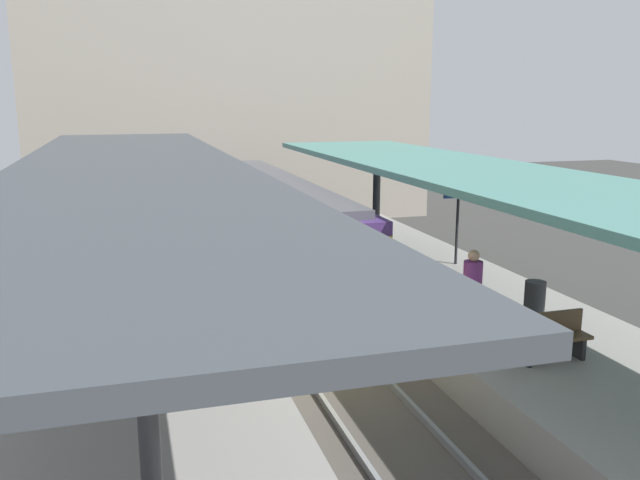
{
  "coord_description": "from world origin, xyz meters",
  "views": [
    {
      "loc": [
        -3.87,
        -11.8,
        5.57
      ],
      "look_at": [
        0.91,
        4.35,
        1.95
      ],
      "focal_mm": 36.82,
      "sensor_mm": 36.0,
      "label": 1
    }
  ],
  "objects_px": {
    "platform_bench": "(551,335)",
    "passenger_near_bench": "(472,295)",
    "commuter_train": "(266,232)",
    "passenger_mid_platform": "(144,246)",
    "litter_bin": "(535,300)",
    "platform_sign": "(458,207)"
  },
  "relations": [
    {
      "from": "platform_bench",
      "to": "passenger_near_bench",
      "type": "xyz_separation_m",
      "value": [
        -0.93,
        1.19,
        0.49
      ]
    },
    {
      "from": "commuter_train",
      "to": "passenger_mid_platform",
      "type": "distance_m",
      "value": 3.95
    },
    {
      "from": "litter_bin",
      "to": "passenger_mid_platform",
      "type": "xyz_separation_m",
      "value": [
        -7.86,
        5.39,
        0.5
      ]
    },
    {
      "from": "commuter_train",
      "to": "passenger_mid_platform",
      "type": "xyz_separation_m",
      "value": [
        -3.55,
        -1.73,
        0.17
      ]
    },
    {
      "from": "platform_sign",
      "to": "passenger_mid_platform",
      "type": "xyz_separation_m",
      "value": [
        -8.5,
        0.69,
        -0.72
      ]
    },
    {
      "from": "litter_bin",
      "to": "passenger_near_bench",
      "type": "bearing_deg",
      "value": -156.04
    },
    {
      "from": "platform_bench",
      "to": "platform_sign",
      "type": "bearing_deg",
      "value": 75.62
    },
    {
      "from": "commuter_train",
      "to": "litter_bin",
      "type": "relative_size",
      "value": 15.99
    },
    {
      "from": "platform_bench",
      "to": "passenger_mid_platform",
      "type": "relative_size",
      "value": 0.81
    },
    {
      "from": "platform_bench",
      "to": "litter_bin",
      "type": "relative_size",
      "value": 1.75
    },
    {
      "from": "litter_bin",
      "to": "passenger_near_bench",
      "type": "distance_m",
      "value": 2.29
    },
    {
      "from": "commuter_train",
      "to": "passenger_near_bench",
      "type": "relative_size",
      "value": 7.03
    },
    {
      "from": "platform_sign",
      "to": "passenger_mid_platform",
      "type": "relative_size",
      "value": 1.28
    },
    {
      "from": "platform_bench",
      "to": "litter_bin",
      "type": "distance_m",
      "value": 2.37
    },
    {
      "from": "passenger_mid_platform",
      "to": "platform_sign",
      "type": "bearing_deg",
      "value": -4.62
    },
    {
      "from": "litter_bin",
      "to": "platform_bench",
      "type": "bearing_deg",
      "value": -117.65
    },
    {
      "from": "litter_bin",
      "to": "passenger_mid_platform",
      "type": "relative_size",
      "value": 0.46
    },
    {
      "from": "litter_bin",
      "to": "passenger_near_bench",
      "type": "xyz_separation_m",
      "value": [
        -2.03,
        -0.9,
        0.55
      ]
    },
    {
      "from": "litter_bin",
      "to": "passenger_mid_platform",
      "type": "distance_m",
      "value": 9.54
    },
    {
      "from": "platform_bench",
      "to": "passenger_mid_platform",
      "type": "xyz_separation_m",
      "value": [
        -6.76,
        7.49,
        0.44
      ]
    },
    {
      "from": "platform_sign",
      "to": "litter_bin",
      "type": "bearing_deg",
      "value": -97.81
    },
    {
      "from": "platform_bench",
      "to": "litter_bin",
      "type": "xyz_separation_m",
      "value": [
        1.1,
        2.1,
        -0.06
      ]
    }
  ]
}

